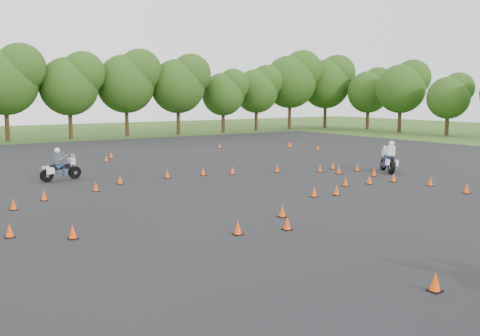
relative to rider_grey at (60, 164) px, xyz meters
name	(u,v)px	position (x,y,z in m)	size (l,w,h in m)	color
ground	(294,208)	(5.95, -12.57, -0.90)	(140.00, 140.00, 0.00)	#2D5119
asphalt_pad	(218,187)	(5.95, -6.57, -0.89)	(62.00, 62.00, 0.00)	black
treeline	(92,95)	(9.37, 22.77, 3.72)	(86.97, 32.21, 11.08)	#264714
traffic_cones	(233,182)	(6.76, -6.70, -0.67)	(35.67, 33.15, 0.45)	#F6490A
rider_grey	(60,164)	(0.00, 0.00, 0.00)	(2.32, 0.71, 1.79)	#44484C
rider_white	(387,156)	(17.10, -7.68, 0.05)	(2.45, 0.75, 1.89)	silver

